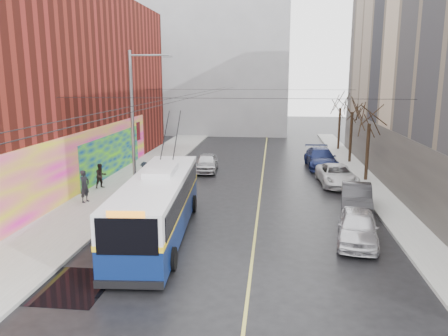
# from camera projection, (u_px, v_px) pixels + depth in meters

# --- Properties ---
(ground) EXTENTS (140.00, 140.00, 0.00)m
(ground) POSITION_uv_depth(u_px,v_px,m) (212.00, 270.00, 17.13)
(ground) COLOR black
(ground) RESTS_ON ground
(sidewalk_left) EXTENTS (4.00, 60.00, 0.15)m
(sidewalk_left) POSITION_uv_depth(u_px,v_px,m) (120.00, 187.00, 29.67)
(sidewalk_left) COLOR gray
(sidewalk_left) RESTS_ON ground
(sidewalk_right) EXTENTS (2.00, 60.00, 0.15)m
(sidewalk_right) POSITION_uv_depth(u_px,v_px,m) (378.00, 195.00, 27.80)
(sidewalk_right) COLOR gray
(sidewalk_right) RESTS_ON ground
(lane_line) EXTENTS (0.12, 50.00, 0.01)m
(lane_line) POSITION_uv_depth(u_px,v_px,m) (261.00, 185.00, 30.59)
(lane_line) COLOR #BFB74C
(lane_line) RESTS_ON ground
(building_left) EXTENTS (12.11, 36.00, 14.00)m
(building_left) POSITION_uv_depth(u_px,v_px,m) (17.00, 84.00, 31.08)
(building_left) COLOR #5A1912
(building_left) RESTS_ON ground
(building_far) EXTENTS (20.50, 12.10, 18.00)m
(building_far) POSITION_uv_depth(u_px,v_px,m) (214.00, 65.00, 59.72)
(building_far) COLOR gray
(building_far) RESTS_ON ground
(streetlight_pole) EXTENTS (2.65, 0.60, 9.00)m
(streetlight_pole) POSITION_uv_depth(u_px,v_px,m) (135.00, 120.00, 26.55)
(streetlight_pole) COLOR slate
(streetlight_pole) RESTS_ON ground
(catenary_wires) EXTENTS (18.00, 60.00, 0.22)m
(catenary_wires) POSITION_uv_depth(u_px,v_px,m) (205.00, 94.00, 30.51)
(catenary_wires) COLOR black
(tree_near) EXTENTS (3.20, 3.20, 6.40)m
(tree_near) POSITION_uv_depth(u_px,v_px,m) (370.00, 113.00, 30.70)
(tree_near) COLOR black
(tree_near) RESTS_ON ground
(tree_mid) EXTENTS (3.20, 3.20, 6.68)m
(tree_mid) POSITION_uv_depth(u_px,v_px,m) (353.00, 103.00, 37.45)
(tree_mid) COLOR black
(tree_mid) RESTS_ON ground
(tree_far) EXTENTS (3.20, 3.20, 6.57)m
(tree_far) POSITION_uv_depth(u_px,v_px,m) (341.00, 100.00, 44.28)
(tree_far) COLOR black
(tree_far) RESTS_ON ground
(puddle) EXTENTS (2.81, 3.08, 0.01)m
(puddle) POSITION_uv_depth(u_px,v_px,m) (69.00, 286.00, 15.80)
(puddle) COLOR black
(puddle) RESTS_ON ground
(pigeons_flying) EXTENTS (4.40, 4.38, 1.70)m
(pigeons_flying) POSITION_uv_depth(u_px,v_px,m) (202.00, 86.00, 25.97)
(pigeons_flying) COLOR slate
(trolleybus) EXTENTS (3.37, 11.78, 5.52)m
(trolleybus) POSITION_uv_depth(u_px,v_px,m) (158.00, 205.00, 20.57)
(trolleybus) COLOR #0A1B4C
(trolleybus) RESTS_ON ground
(parked_car_a) EXTENTS (2.45, 4.64, 1.50)m
(parked_car_a) POSITION_uv_depth(u_px,v_px,m) (358.00, 227.00, 19.83)
(parked_car_a) COLOR silver
(parked_car_a) RESTS_ON ground
(parked_car_b) EXTENTS (2.24, 4.80, 1.52)m
(parked_car_b) POSITION_uv_depth(u_px,v_px,m) (356.00, 198.00, 24.62)
(parked_car_b) COLOR #2A2A2C
(parked_car_b) RESTS_ON ground
(parked_car_c) EXTENTS (2.67, 5.25, 1.42)m
(parked_car_c) POSITION_uv_depth(u_px,v_px,m) (337.00, 175.00, 30.57)
(parked_car_c) COLOR silver
(parked_car_c) RESTS_ON ground
(parked_car_d) EXTENTS (2.58, 5.75, 1.64)m
(parked_car_d) POSITION_uv_depth(u_px,v_px,m) (321.00, 158.00, 36.32)
(parked_car_d) COLOR #151F4C
(parked_car_d) RESTS_ON ground
(following_car) EXTENTS (1.92, 4.30, 1.43)m
(following_car) POSITION_uv_depth(u_px,v_px,m) (207.00, 162.00, 35.03)
(following_car) COLOR #B5B5BA
(following_car) RESTS_ON ground
(pedestrian_a) EXTENTS (0.63, 0.80, 1.92)m
(pedestrian_a) POSITION_uv_depth(u_px,v_px,m) (85.00, 186.00, 25.77)
(pedestrian_a) COLOR black
(pedestrian_a) RESTS_ON sidewalk_left
(pedestrian_b) EXTENTS (1.00, 1.02, 1.66)m
(pedestrian_b) POSITION_uv_depth(u_px,v_px,m) (101.00, 176.00, 29.09)
(pedestrian_b) COLOR black
(pedestrian_b) RESTS_ON sidewalk_left
(pedestrian_c) EXTENTS (0.94, 1.18, 1.59)m
(pedestrian_c) POSITION_uv_depth(u_px,v_px,m) (145.00, 173.00, 30.05)
(pedestrian_c) COLOR black
(pedestrian_c) RESTS_ON sidewalk_left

